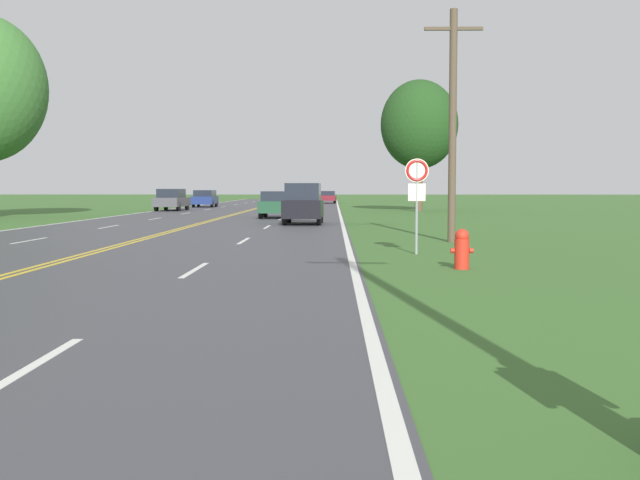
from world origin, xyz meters
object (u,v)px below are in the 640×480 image
object	(u,v)px
car_dark_green_hatchback_approaching	(278,203)
car_dark_blue_hatchback_mid_far	(205,198)
fire_hydrant	(462,249)
car_black_suv_nearest	(303,203)
tree_mid_treeline	(419,125)
car_maroon_sedan_receding	(327,197)
car_dark_grey_sedan_mid_near	(172,199)
traffic_sign	(417,182)

from	to	relation	value
car_dark_green_hatchback_approaching	car_dark_blue_hatchback_mid_far	bearing A→B (deg)	-161.15
fire_hydrant	car_black_suv_nearest	xyz separation A→B (m)	(-4.05, 20.46, 0.56)
tree_mid_treeline	car_maroon_sedan_receding	distance (m)	30.40
car_dark_green_hatchback_approaching	car_dark_blue_hatchback_mid_far	world-z (taller)	car_dark_green_hatchback_approaching
car_black_suv_nearest	car_dark_blue_hatchback_mid_far	bearing A→B (deg)	-162.24
tree_mid_treeline	car_dark_grey_sedan_mid_near	xyz separation A→B (m)	(-18.09, 0.99, -5.37)
traffic_sign	tree_mid_treeline	size ratio (longest dim) A/B	0.26
car_dark_green_hatchback_approaching	car_maroon_sedan_receding	xyz separation A→B (m)	(2.45, 42.34, -0.10)
car_dark_blue_hatchback_mid_far	traffic_sign	bearing A→B (deg)	-164.97
tree_mid_treeline	car_dark_grey_sedan_mid_near	size ratio (longest dim) A/B	1.98
car_dark_green_hatchback_approaching	car_dark_blue_hatchback_mid_far	distance (m)	26.28
car_dark_green_hatchback_approaching	car_dark_grey_sedan_mid_near	bearing A→B (deg)	-147.27
tree_mid_treeline	car_maroon_sedan_receding	size ratio (longest dim) A/B	2.15
car_dark_blue_hatchback_mid_far	car_black_suv_nearest	bearing A→B (deg)	-163.31
fire_hydrant	car_black_suv_nearest	bearing A→B (deg)	101.21
car_dark_green_hatchback_approaching	car_black_suv_nearest	bearing A→B (deg)	13.59
car_maroon_sedan_receding	tree_mid_treeline	bearing A→B (deg)	15.36
fire_hydrant	tree_mid_treeline	size ratio (longest dim) A/B	0.09
traffic_sign	car_dark_grey_sedan_mid_near	bearing A→B (deg)	109.96
tree_mid_treeline	car_black_suv_nearest	bearing A→B (deg)	-109.91
tree_mid_treeline	car_maroon_sedan_receding	bearing A→B (deg)	103.18
car_dark_green_hatchback_approaching	car_dark_grey_sedan_mid_near	world-z (taller)	car_dark_grey_sedan_mid_near
car_dark_grey_sedan_mid_near	car_dark_blue_hatchback_mid_far	xyz separation A→B (m)	(0.73, 10.79, -0.04)
fire_hydrant	car_dark_green_hatchback_approaching	bearing A→B (deg)	101.61
fire_hydrant	car_black_suv_nearest	size ratio (longest dim) A/B	0.20
car_dark_green_hatchback_approaching	traffic_sign	bearing A→B (deg)	12.97
fire_hydrant	car_maroon_sedan_receding	distance (m)	70.51
traffic_sign	car_dark_green_hatchback_approaching	world-z (taller)	traffic_sign
car_dark_grey_sedan_mid_near	traffic_sign	bearing A→B (deg)	-158.17
fire_hydrant	car_black_suv_nearest	distance (m)	20.87
fire_hydrant	traffic_sign	distance (m)	3.98
traffic_sign	fire_hydrant	bearing A→B (deg)	-81.36
car_black_suv_nearest	car_dark_blue_hatchback_mid_far	world-z (taller)	car_black_suv_nearest
fire_hydrant	tree_mid_treeline	xyz separation A→B (m)	(3.50, 41.32, 5.77)
fire_hydrant	traffic_sign	size ratio (longest dim) A/B	0.35
fire_hydrant	tree_mid_treeline	world-z (taller)	tree_mid_treeline
car_dark_green_hatchback_approaching	car_maroon_sedan_receding	bearing A→B (deg)	177.61
car_black_suv_nearest	car_maroon_sedan_receding	xyz separation A→B (m)	(0.73, 49.97, -0.27)
car_dark_blue_hatchback_mid_far	car_maroon_sedan_receding	distance (m)	20.29
tree_mid_treeline	car_dark_green_hatchback_approaching	distance (m)	17.03
car_dark_blue_hatchback_mid_far	tree_mid_treeline	bearing A→B (deg)	-124.19
traffic_sign	car_black_suv_nearest	bearing A→B (deg)	101.77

